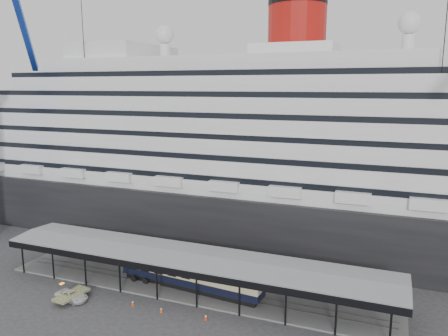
{
  "coord_description": "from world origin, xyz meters",
  "views": [
    {
      "loc": [
        25.0,
        -45.79,
        27.87
      ],
      "look_at": [
        3.85,
        8.0,
        16.97
      ],
      "focal_mm": 35.0,
      "sensor_mm": 36.0,
      "label": 1
    }
  ],
  "objects": [
    {
      "name": "port_truck",
      "position": [
        -13.27,
        -3.45,
        0.64
      ],
      "size": [
        4.85,
        2.66,
        1.29
      ],
      "primitive_type": "imported",
      "rotation": [
        0.0,
        0.0,
        1.45
      ],
      "color": "silver",
      "rests_on": "ground"
    },
    {
      "name": "traffic_cone_right",
      "position": [
        5.22,
        -1.51,
        0.41
      ],
      "size": [
        0.44,
        0.44,
        0.83
      ],
      "rotation": [
        0.0,
        0.0,
        0.05
      ],
      "color": "red",
      "rests_on": "ground"
    },
    {
      "name": "traffic_cone_left",
      "position": [
        -5.0,
        -1.68,
        0.36
      ],
      "size": [
        0.43,
        0.43,
        0.73
      ],
      "rotation": [
        0.0,
        0.0,
        0.16
      ],
      "color": "#E1480C",
      "rests_on": "ground"
    },
    {
      "name": "cruise_ship",
      "position": [
        0.05,
        32.0,
        18.35
      ],
      "size": [
        130.0,
        30.0,
        43.9
      ],
      "color": "black",
      "rests_on": "ground"
    },
    {
      "name": "ground",
      "position": [
        0.0,
        0.0,
        0.0
      ],
      "size": [
        200.0,
        200.0,
        0.0
      ],
      "primitive_type": "plane",
      "color": "#313134",
      "rests_on": "ground"
    },
    {
      "name": "platform_canopy",
      "position": [
        0.0,
        5.0,
        2.36
      ],
      "size": [
        56.0,
        9.18,
        5.3
      ],
      "color": "slate",
      "rests_on": "ground"
    },
    {
      "name": "traffic_cone_mid",
      "position": [
        -0.72,
        -1.85,
        0.35
      ],
      "size": [
        0.46,
        0.46,
        0.71
      ],
      "rotation": [
        0.0,
        0.0,
        0.33
      ],
      "color": "#EF530D",
      "rests_on": "ground"
    },
    {
      "name": "pullman_carriage",
      "position": [
        -0.01,
        5.0,
        2.55
      ],
      "size": [
        21.46,
        4.72,
        20.91
      ],
      "rotation": [
        0.0,
        0.0,
        -0.09
      ],
      "color": "black",
      "rests_on": "ground"
    }
  ]
}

